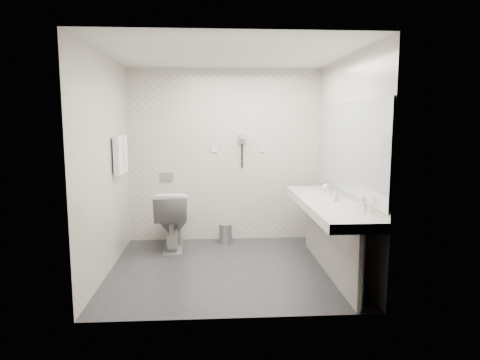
{
  "coord_description": "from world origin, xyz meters",
  "views": [
    {
      "loc": [
        -0.17,
        -4.88,
        1.75
      ],
      "look_at": [
        0.15,
        0.15,
        1.05
      ],
      "focal_mm": 31.67,
      "sensor_mm": 36.0,
      "label": 1
    }
  ],
  "objects": [
    {
      "name": "wall_back",
      "position": [
        0.0,
        1.3,
        1.25
      ],
      "size": [
        2.8,
        0.0,
        2.8
      ],
      "primitive_type": "plane",
      "rotation": [
        1.57,
        0.0,
        0.0
      ],
      "color": "beige",
      "rests_on": "floor"
    },
    {
      "name": "dryer_cradle",
      "position": [
        0.25,
        1.27,
        1.5
      ],
      "size": [
        0.1,
        0.04,
        0.14
      ],
      "primitive_type": "cube",
      "color": "gray",
      "rests_on": "wall_back"
    },
    {
      "name": "wall_right",
      "position": [
        1.4,
        0.0,
        1.25
      ],
      "size": [
        0.0,
        2.6,
        2.6
      ],
      "primitive_type": "plane",
      "rotation": [
        1.57,
        0.0,
        -1.57
      ],
      "color": "beige",
      "rests_on": "floor"
    },
    {
      "name": "glass_left",
      "position": [
        1.28,
        0.09,
        0.91
      ],
      "size": [
        0.06,
        0.06,
        0.11
      ],
      "primitive_type": "cylinder",
      "rotation": [
        0.0,
        0.0,
        -0.05
      ],
      "color": "silver",
      "rests_on": "vanity_counter"
    },
    {
      "name": "bin_lid",
      "position": [
        -0.0,
        1.06,
        0.28
      ],
      "size": [
        0.19,
        0.19,
        0.02
      ],
      "primitive_type": "cylinder",
      "color": "#B2B5BA",
      "rests_on": "pedal_bin"
    },
    {
      "name": "vanity_panel",
      "position": [
        1.15,
        -0.2,
        0.38
      ],
      "size": [
        0.03,
        2.15,
        0.75
      ],
      "primitive_type": "cube",
      "color": "gray",
      "rests_on": "floor"
    },
    {
      "name": "vanity_post_near",
      "position": [
        1.18,
        -1.24,
        0.38
      ],
      "size": [
        0.06,
        0.06,
        0.75
      ],
      "primitive_type": "cylinder",
      "color": "silver",
      "rests_on": "floor"
    },
    {
      "name": "towel_near",
      "position": [
        -1.34,
        0.41,
        1.33
      ],
      "size": [
        0.07,
        0.24,
        0.48
      ],
      "primitive_type": "cube",
      "color": "white",
      "rests_on": "towel_rail"
    },
    {
      "name": "glass_right",
      "position": [
        1.32,
        0.07,
        0.9
      ],
      "size": [
        0.07,
        0.07,
        0.1
      ],
      "primitive_type": "cylinder",
      "rotation": [
        0.0,
        0.0,
        -0.17
      ],
      "color": "silver",
      "rests_on": "vanity_counter"
    },
    {
      "name": "toilet",
      "position": [
        -0.74,
        0.86,
        0.41
      ],
      "size": [
        0.48,
        0.82,
        0.81
      ],
      "primitive_type": "imported",
      "rotation": [
        0.0,
        0.0,
        3.18
      ],
      "color": "silver",
      "rests_on": "floor"
    },
    {
      "name": "dryer_barrel",
      "position": [
        0.25,
        1.2,
        1.53
      ],
      "size": [
        0.08,
        0.14,
        0.08
      ],
      "primitive_type": "cylinder",
      "rotation": [
        1.57,
        0.0,
        0.0
      ],
      "color": "gray",
      "rests_on": "dryer_cradle"
    },
    {
      "name": "ceiling",
      "position": [
        0.0,
        0.0,
        2.5
      ],
      "size": [
        2.8,
        2.8,
        0.0
      ],
      "primitive_type": "plane",
      "rotation": [
        3.14,
        0.0,
        0.0
      ],
      "color": "silver",
      "rests_on": "wall_back"
    },
    {
      "name": "basin_near",
      "position": [
        1.12,
        -0.85,
        0.83
      ],
      "size": [
        0.4,
        0.31,
        0.05
      ],
      "primitive_type": "ellipsoid",
      "color": "silver",
      "rests_on": "vanity_counter"
    },
    {
      "name": "towel_rail",
      "position": [
        -1.35,
        0.55,
        1.55
      ],
      "size": [
        0.02,
        0.62,
        0.02
      ],
      "primitive_type": "cylinder",
      "rotation": [
        1.57,
        0.0,
        0.0
      ],
      "color": "silver",
      "rests_on": "wall_left"
    },
    {
      "name": "floor",
      "position": [
        0.0,
        0.0,
        0.0
      ],
      "size": [
        2.8,
        2.8,
        0.0
      ],
      "primitive_type": "plane",
      "color": "#26262B",
      "rests_on": "ground"
    },
    {
      "name": "wall_front",
      "position": [
        0.0,
        -1.3,
        1.25
      ],
      "size": [
        2.8,
        0.0,
        2.8
      ],
      "primitive_type": "plane",
      "rotation": [
        -1.57,
        0.0,
        0.0
      ],
      "color": "beige",
      "rests_on": "floor"
    },
    {
      "name": "basin_far",
      "position": [
        1.12,
        0.45,
        0.83
      ],
      "size": [
        0.4,
        0.31,
        0.05
      ],
      "primitive_type": "ellipsoid",
      "color": "silver",
      "rests_on": "vanity_counter"
    },
    {
      "name": "dryer_cord",
      "position": [
        0.25,
        1.26,
        1.25
      ],
      "size": [
        0.02,
        0.02,
        0.35
      ],
      "primitive_type": "cylinder",
      "color": "black",
      "rests_on": "dryer_cradle"
    },
    {
      "name": "pedal_bin",
      "position": [
        -0.0,
        1.06,
        0.14
      ],
      "size": [
        0.21,
        0.21,
        0.27
      ],
      "primitive_type": "cylinder",
      "rotation": [
        0.0,
        0.0,
        0.1
      ],
      "color": "#B2B5BA",
      "rests_on": "floor"
    },
    {
      "name": "towel_far",
      "position": [
        -1.34,
        0.69,
        1.33
      ],
      "size": [
        0.07,
        0.24,
        0.48
      ],
      "primitive_type": "cube",
      "color": "white",
      "rests_on": "towel_rail"
    },
    {
      "name": "flush_plate",
      "position": [
        -0.85,
        1.29,
        0.95
      ],
      "size": [
        0.18,
        0.02,
        0.12
      ],
      "primitive_type": "cube",
      "color": "#B2B5BA",
      "rests_on": "wall_back"
    },
    {
      "name": "switch_plate_a",
      "position": [
        -0.15,
        1.29,
        1.35
      ],
      "size": [
        0.09,
        0.02,
        0.09
      ],
      "primitive_type": "cube",
      "color": "silver",
      "rests_on": "wall_back"
    },
    {
      "name": "vanity_counter",
      "position": [
        1.12,
        -0.2,
        0.8
      ],
      "size": [
        0.55,
        2.2,
        0.1
      ],
      "primitive_type": "cube",
      "color": "silver",
      "rests_on": "floor"
    },
    {
      "name": "faucet_near",
      "position": [
        1.32,
        -0.85,
        0.92
      ],
      "size": [
        0.04,
        0.04,
        0.15
      ],
      "primitive_type": "cylinder",
      "color": "silver",
      "rests_on": "vanity_counter"
    },
    {
      "name": "switch_plate_b",
      "position": [
        0.55,
        1.29,
        1.35
      ],
      "size": [
        0.09,
        0.02,
        0.09
      ],
      "primitive_type": "cube",
      "color": "silver",
      "rests_on": "wall_back"
    },
    {
      "name": "faucet_far",
      "position": [
        1.32,
        0.45,
        0.92
      ],
      "size": [
        0.04,
        0.04,
        0.15
      ],
      "primitive_type": "cylinder",
      "color": "silver",
      "rests_on": "vanity_counter"
    },
    {
      "name": "wall_left",
      "position": [
        -1.4,
        0.0,
        1.25
      ],
      "size": [
        0.0,
        2.6,
        2.6
      ],
      "primitive_type": "plane",
      "rotation": [
        1.57,
        0.0,
        1.57
      ],
      "color": "beige",
      "rests_on": "floor"
    },
    {
      "name": "vanity_post_far",
      "position": [
        1.18,
        0.84,
        0.38
      ],
      "size": [
        0.06,
        0.06,
        0.75
      ],
      "primitive_type": "cylinder",
      "color": "silver",
      "rests_on": "floor"
    },
    {
      "name": "soap_bottle_a",
      "position": [
        1.21,
        -0.24,
        0.91
      ],
      "size": [
        0.07,
        0.07,
        0.12
      ],
      "primitive_type": "imported",
      "rotation": [
        0.0,
        0.0,
        0.36
      ],
      "color": "white",
      "rests_on": "vanity_counter"
    },
    {
      "name": "mirror",
      "position": [
        1.39,
        -0.2,
        1.45
      ],
      "size": [
        0.02,
        2.2,
        1.05
      ],
      "primitive_type": "cube",
      "color": "#B2BCC6",
      "rests_on": "wall_right"
    }
  ]
}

